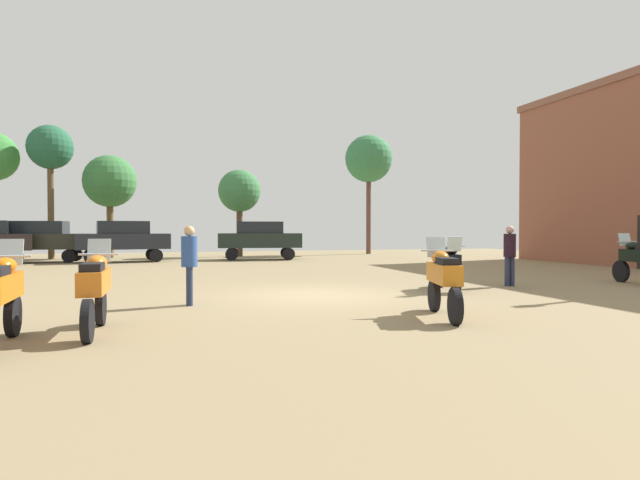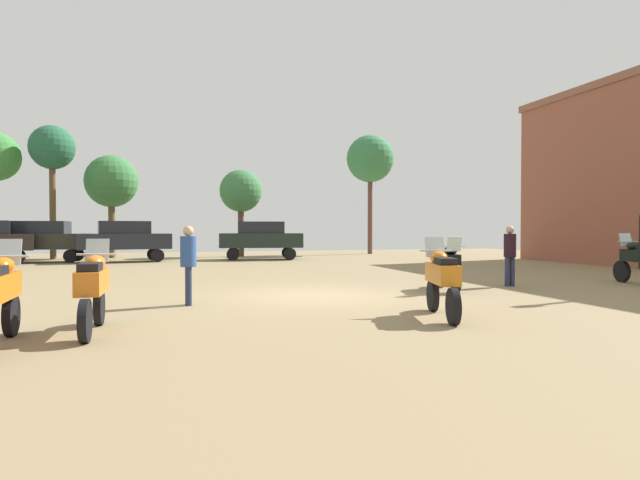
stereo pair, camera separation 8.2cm
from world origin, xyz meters
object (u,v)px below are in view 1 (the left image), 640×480
car_3 (260,237)px  tree_2 (369,160)px  person_1 (189,259)px  tree_6 (239,192)px  car_4 (40,238)px  motorcycle_3 (444,278)px  tree_3 (110,182)px  tree_4 (50,150)px  person_2 (510,251)px  motorcycle_1 (95,287)px  motorcycle_6 (639,259)px  car_2 (123,238)px  motorcycle_8 (448,264)px

car_3 → tree_2: tree_2 is taller
person_1 → tree_6: size_ratio=0.33×
tree_6 → car_4: bearing=-164.4°
motorcycle_3 → car_4: size_ratio=0.49×
car_4 → tree_3: size_ratio=0.77×
tree_2 → tree_4: 18.55m
tree_4 → person_2: bearing=-50.5°
motorcycle_3 → person_1: 5.31m
motorcycle_1 → tree_3: bearing=95.5°
motorcycle_6 → person_2: size_ratio=1.33×
car_2 → tree_6: bearing=-67.2°
tree_6 → motorcycle_8: bearing=-80.9°
motorcycle_3 → tree_6: 22.99m
car_4 → motorcycle_3: bearing=-148.2°
motorcycle_8 → tree_6: (-3.02, 18.87, 3.08)m
car_2 → car_4: (-3.86, 0.94, 0.00)m
car_3 → motorcycle_1: bearing=170.6°
car_3 → person_2: size_ratio=2.62×
tree_3 → tree_6: 7.17m
tree_3 → tree_2: bearing=1.8°
motorcycle_8 → person_1: 6.81m
car_3 → car_2: bearing=99.8°
motorcycle_1 → car_2: size_ratio=0.47×
car_4 → tree_6: tree_6 is taller
tree_4 → tree_6: bearing=-0.6°
motorcycle_6 → tree_3: size_ratio=0.40×
person_1 → tree_3: 20.84m
motorcycle_1 → car_2: (-0.91, 18.86, 0.45)m
car_2 → tree_3: tree_3 is taller
motorcycle_1 → car_3: bearing=73.7°
motorcycle_1 → tree_4: (-4.81, 22.71, 5.14)m
car_2 → person_2: size_ratio=2.63×
car_4 → tree_6: bearing=-70.9°
motorcycle_3 → tree_2: size_ratio=0.28×
person_1 → person_2: size_ratio=0.99×
motorcycle_6 → motorcycle_8: motorcycle_6 is taller
car_2 → motorcycle_6: bearing=-143.7°
car_4 → tree_4: size_ratio=0.61×
motorcycle_1 → tree_6: (5.27, 22.60, 3.07)m
car_4 → person_1: bearing=-156.2°
car_2 → motorcycle_3: bearing=-168.4°
person_2 → tree_6: (-5.21, 18.45, 2.79)m
motorcycle_6 → car_4: bearing=148.5°
car_4 → motorcycle_1: bearing=-163.0°
car_3 → person_1: (-4.32, -16.37, -0.18)m
car_2 → tree_3: bearing=4.6°
motorcycle_8 → tree_6: bearing=-67.2°
motorcycle_6 → tree_2: bearing=100.8°
motorcycle_3 → person_1: size_ratio=1.26×
motorcycle_8 → motorcycle_6: bearing=-169.3°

